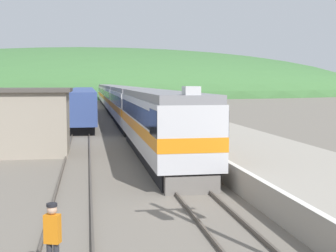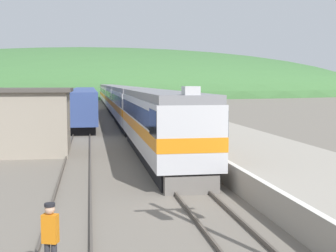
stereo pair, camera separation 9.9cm
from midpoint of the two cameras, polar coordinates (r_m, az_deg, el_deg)
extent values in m
cube|color=#4C443D|center=(75.17, -7.13, 1.85)|extent=(0.08, 180.00, 0.16)
cube|color=#4C443D|center=(75.25, -6.03, 1.86)|extent=(0.08, 180.00, 0.16)
cube|color=#4C443D|center=(75.10, -10.83, 1.79)|extent=(0.08, 180.00, 0.16)
cube|color=#4C443D|center=(75.09, -9.73, 1.81)|extent=(0.08, 180.00, 0.16)
cube|color=#9E9689|center=(55.86, -0.32, 1.17)|extent=(6.30, 140.00, 1.09)
cube|color=silver|center=(55.40, -3.41, 1.69)|extent=(0.24, 140.00, 0.01)
ellipsoid|color=#3D6B38|center=(166.15, -8.35, 3.70)|extent=(199.42, 89.74, 32.93)
cube|color=gray|center=(31.47, -19.18, 0.29)|extent=(7.71, 4.56, 4.01)
cube|color=#47423D|center=(31.37, -19.30, 4.17)|extent=(8.21, 5.06, 0.24)
cube|color=black|center=(28.60, -1.29, -3.08)|extent=(2.44, 18.03, 0.85)
cube|color=#BCBCC1|center=(28.39, -1.29, 0.61)|extent=(2.97, 19.18, 2.85)
cube|color=orange|center=(28.41, -1.29, 0.15)|extent=(3.00, 19.20, 0.63)
cube|color=black|center=(28.35, -1.30, 1.87)|extent=(2.99, 18.03, 0.85)
cube|color=slate|center=(28.30, -1.30, 3.89)|extent=(2.79, 19.18, 0.40)
cube|color=black|center=(20.04, 2.27, 0.42)|extent=(3.01, 2.20, 1.14)
cube|color=#BCBCC1|center=(19.30, 2.71, 4.33)|extent=(0.64, 0.80, 0.36)
cube|color=slate|center=(19.52, 2.82, -7.19)|extent=(2.32, 0.40, 0.77)
cube|color=black|center=(48.45, -4.80, 0.37)|extent=(2.44, 18.08, 0.85)
cube|color=#BCBCC1|center=(48.33, -4.82, 2.55)|extent=(2.97, 19.23, 2.85)
cube|color=orange|center=(48.34, -4.81, 2.28)|extent=(3.00, 19.25, 0.63)
cube|color=black|center=(48.30, -4.82, 3.29)|extent=(2.99, 18.08, 0.85)
cube|color=slate|center=(48.28, -4.83, 4.48)|extent=(2.79, 19.23, 0.40)
cube|color=black|center=(68.48, -6.27, 1.81)|extent=(2.44, 18.08, 0.85)
cube|color=#BCBCC1|center=(68.39, -6.28, 3.35)|extent=(2.97, 19.23, 2.85)
cube|color=orange|center=(68.40, -6.28, 3.16)|extent=(3.00, 19.25, 0.63)
cube|color=black|center=(68.37, -6.29, 3.88)|extent=(2.99, 18.08, 0.85)
cube|color=slate|center=(68.36, -6.30, 4.71)|extent=(2.79, 19.23, 0.40)
cube|color=black|center=(88.56, -7.07, 2.60)|extent=(2.44, 18.08, 0.85)
cube|color=#BCBCC1|center=(88.49, -7.08, 3.79)|extent=(2.97, 19.23, 2.85)
cube|color=orange|center=(88.49, -7.08, 3.65)|extent=(3.00, 19.25, 0.63)
cube|color=black|center=(88.47, -7.09, 4.20)|extent=(2.99, 18.08, 0.85)
cube|color=slate|center=(88.46, -7.10, 4.84)|extent=(2.79, 19.23, 0.40)
cube|color=black|center=(108.65, -7.58, 3.09)|extent=(2.44, 18.08, 0.85)
cube|color=#BCBCC1|center=(108.60, -7.59, 4.07)|extent=(2.97, 19.23, 2.85)
cube|color=orange|center=(108.60, -7.59, 3.95)|extent=(3.00, 19.25, 0.63)
cube|color=black|center=(108.59, -7.59, 4.40)|extent=(2.99, 18.08, 0.85)
cube|color=slate|center=(108.58, -7.60, 4.92)|extent=(2.79, 19.23, 0.40)
cube|color=black|center=(61.02, -10.39, 1.30)|extent=(2.46, 40.03, 0.80)
cube|color=#334784|center=(60.92, -10.42, 3.06)|extent=(2.90, 41.69, 2.96)
cube|color=orange|center=(11.47, -14.16, -12.05)|extent=(0.41, 0.33, 0.68)
sphere|color=tan|center=(11.34, -14.21, -9.83)|extent=(0.24, 0.24, 0.24)
cylinder|color=black|center=(11.31, -14.23, -9.30)|extent=(0.25, 0.25, 0.07)
camera|label=1|loc=(0.05, -90.12, -0.01)|focal=50.00mm
camera|label=2|loc=(0.05, 89.88, 0.01)|focal=50.00mm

